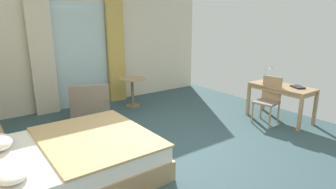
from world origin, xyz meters
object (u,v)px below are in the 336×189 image
(desk_chair, at_px, (269,98))
(armchair_by_window, at_px, (91,106))
(round_cafe_table, at_px, (132,86))
(desk_lamp, at_px, (269,71))
(bed, at_px, (67,160))
(writing_desk, at_px, (282,90))
(closed_book, at_px, (298,87))

(desk_chair, xyz_separation_m, armchair_by_window, (-3.00, 2.26, -0.20))
(round_cafe_table, bearing_deg, desk_lamp, -49.32)
(bed, xyz_separation_m, armchair_by_window, (1.13, 2.00, 0.05))
(writing_desk, relative_size, desk_chair, 1.33)
(round_cafe_table, bearing_deg, bed, -134.56)
(desk_chair, xyz_separation_m, desk_lamp, (0.29, 0.24, 0.50))
(writing_desk, bearing_deg, desk_lamp, 98.73)
(bed, bearing_deg, desk_chair, -3.54)
(closed_book, xyz_separation_m, armchair_by_window, (-3.43, 2.62, -0.44))
(round_cafe_table, bearing_deg, desk_chair, -56.14)
(bed, relative_size, writing_desk, 1.75)
(desk_chair, bearing_deg, round_cafe_table, 123.86)
(bed, xyz_separation_m, writing_desk, (4.47, -0.32, 0.39))
(desk_chair, height_order, closed_book, desk_chair)
(closed_book, bearing_deg, armchair_by_window, 168.42)
(writing_desk, bearing_deg, armchair_by_window, 145.10)
(bed, bearing_deg, closed_book, -7.72)
(closed_book, bearing_deg, desk_chair, 165.91)
(armchair_by_window, distance_m, round_cafe_table, 1.30)
(writing_desk, xyz_separation_m, armchair_by_window, (-3.34, 2.33, -0.33))
(desk_lamp, height_order, round_cafe_table, desk_lamp)
(round_cafe_table, bearing_deg, closed_book, -53.71)
(writing_desk, relative_size, desk_lamp, 3.07)
(round_cafe_table, bearing_deg, armchair_by_window, -162.52)
(desk_chair, xyz_separation_m, closed_book, (0.43, -0.36, 0.24))
(writing_desk, xyz_separation_m, closed_book, (0.09, -0.29, 0.11))
(desk_chair, bearing_deg, desk_lamp, 38.94)
(closed_book, bearing_deg, desk_lamp, 128.92)
(armchair_by_window, bearing_deg, writing_desk, -34.90)
(desk_chair, distance_m, round_cafe_table, 3.19)
(writing_desk, distance_m, closed_book, 0.33)
(writing_desk, height_order, round_cafe_table, writing_desk)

